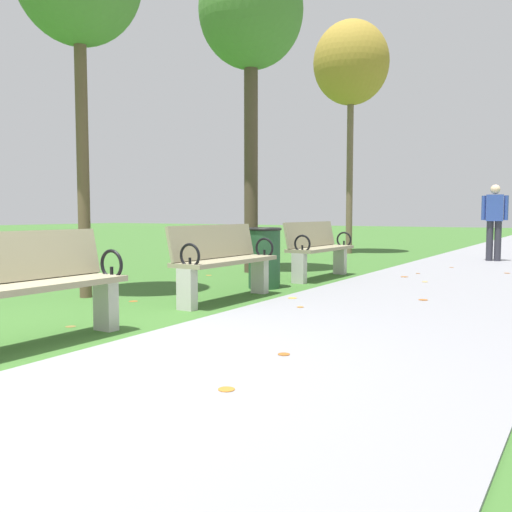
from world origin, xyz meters
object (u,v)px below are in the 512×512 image
Objects in this scene: tree_2 at (251,15)px; trash_bin at (264,258)px; pedestrian_walking at (494,218)px; tree_3 at (351,64)px; park_bench_1 at (28,285)px; park_bench_2 at (223,260)px; park_bench_3 at (318,248)px.

tree_2 is 4.49m from trash_bin.
pedestrian_walking is (3.32, 4.47, -3.47)m from tree_2.
pedestrian_walking is 6.49m from trash_bin.
tree_2 is 0.93× the size of tree_3.
tree_2 reaches higher than park_bench_1.
tree_3 is (-0.26, 5.21, 0.37)m from tree_2.
tree_2 reaches higher than park_bench_2.
park_bench_1 is 11.71m from tree_3.
trash_bin is (1.25, -1.67, -3.98)m from tree_2.
pedestrian_walking reaches higher than park_bench_2.
tree_2 is (-1.40, 5.56, 3.91)m from park_bench_1.
park_bench_3 is 1.92× the size of trash_bin.
park_bench_2 is 1.00× the size of park_bench_3.
park_bench_2 is 2.67m from park_bench_3.
park_bench_3 is at bearing -112.36° from pedestrian_walking.
park_bench_1 is at bearing -81.28° from tree_3.
park_bench_3 is 1.45m from trash_bin.
tree_3 reaches higher than tree_2.
park_bench_1 is 1.00× the size of park_bench_3.
pedestrian_walking is (1.93, 4.69, 0.44)m from park_bench_3.
pedestrian_walking is at bearing -11.76° from tree_3.
tree_3 is at bearing 106.92° from park_bench_3.
tree_3 is 5.31m from pedestrian_walking.
trash_bin is at bearing -77.66° from tree_3.
park_bench_3 is (0.00, 2.67, 0.00)m from park_bench_2.
trash_bin is at bearing 92.17° from park_bench_1.
park_bench_1 is at bearing -90.00° from park_bench_3.
tree_2 is 6.56m from pedestrian_walking.
pedestrian_walking is at bearing 75.30° from park_bench_2.
tree_3 is at bearing 98.72° from park_bench_1.
pedestrian_walking is (3.58, -0.75, -3.85)m from tree_3.
park_bench_3 is at bearing 90.00° from park_bench_1.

